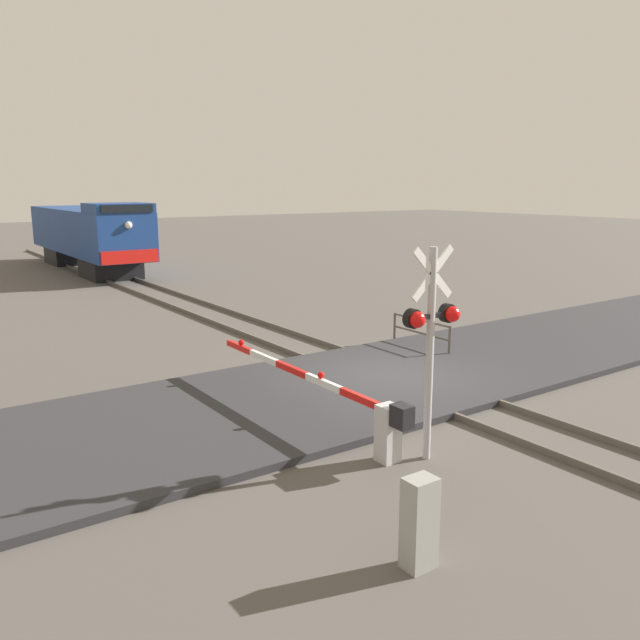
{
  "coord_description": "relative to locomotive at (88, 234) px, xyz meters",
  "views": [
    {
      "loc": [
        -10.51,
        -11.85,
        4.88
      ],
      "look_at": [
        -0.79,
        2.0,
        1.32
      ],
      "focal_mm": 36.38,
      "sensor_mm": 36.0,
      "label": 1
    }
  ],
  "objects": [
    {
      "name": "ground_plane",
      "position": [
        0.0,
        -26.12,
        -2.07
      ],
      "size": [
        160.0,
        160.0,
        0.0
      ],
      "primitive_type": "plane",
      "color": "#514C47"
    },
    {
      "name": "rail_track_left",
      "position": [
        -0.72,
        -26.12,
        -1.99
      ],
      "size": [
        0.08,
        80.0,
        0.15
      ],
      "primitive_type": "cube",
      "color": "#59544C",
      "rests_on": "ground_plane"
    },
    {
      "name": "rail_track_right",
      "position": [
        0.72,
        -26.12,
        -1.99
      ],
      "size": [
        0.08,
        80.0,
        0.15
      ],
      "primitive_type": "cube",
      "color": "#59544C",
      "rests_on": "ground_plane"
    },
    {
      "name": "road_surface",
      "position": [
        0.0,
        -26.12,
        -1.99
      ],
      "size": [
        36.0,
        5.78,
        0.15
      ],
      "primitive_type": "cube",
      "color": "#2D2D30",
      "rests_on": "ground_plane"
    },
    {
      "name": "locomotive",
      "position": [
        0.0,
        0.0,
        0.0
      ],
      "size": [
        2.98,
        14.4,
        3.95
      ],
      "color": "black",
      "rests_on": "ground_plane"
    },
    {
      "name": "crossing_signal",
      "position": [
        -2.62,
        -30.11,
        0.31
      ],
      "size": [
        1.18,
        0.33,
        3.86
      ],
      "color": "#ADADB2",
      "rests_on": "ground_plane"
    },
    {
      "name": "crossing_gate",
      "position": [
        -3.28,
        -28.76,
        -1.33
      ],
      "size": [
        0.36,
        6.67,
        1.16
      ],
      "color": "silver",
      "rests_on": "ground_plane"
    },
    {
      "name": "utility_cabinet",
      "position": [
        -5.12,
        -32.51,
        -1.45
      ],
      "size": [
        0.41,
        0.32,
        1.24
      ],
      "primitive_type": "cube",
      "color": "#999993",
      "rests_on": "ground_plane"
    },
    {
      "name": "guard_railing",
      "position": [
        2.76,
        -24.31,
        -1.45
      ],
      "size": [
        0.08,
        2.42,
        0.95
      ],
      "color": "#4C4742",
      "rests_on": "ground_plane"
    }
  ]
}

